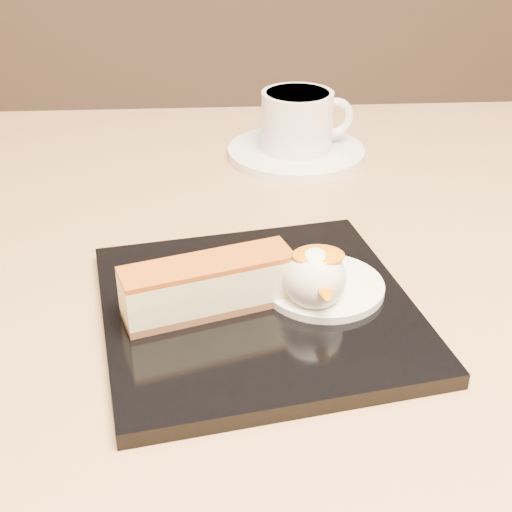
{
  "coord_description": "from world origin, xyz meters",
  "views": [
    {
      "loc": [
        -0.07,
        -0.51,
        1.02
      ],
      "look_at": [
        -0.04,
        -0.06,
        0.76
      ],
      "focal_mm": 50.0,
      "sensor_mm": 36.0,
      "label": 1
    }
  ],
  "objects": [
    {
      "name": "coffee_cup",
      "position": [
        0.02,
        0.23,
        0.76
      ],
      "size": [
        0.1,
        0.08,
        0.06
      ],
      "rotation": [
        0.0,
        0.0,
        0.19
      ],
      "color": "white",
      "rests_on": "saucer"
    },
    {
      "name": "dessert_plate",
      "position": [
        -0.04,
        -0.08,
        0.73
      ],
      "size": [
        0.26,
        0.26,
        0.01
      ],
      "primitive_type": "cube",
      "rotation": [
        0.0,
        0.0,
        0.18
      ],
      "color": "black",
      "rests_on": "table"
    },
    {
      "name": "saucer",
      "position": [
        0.02,
        0.23,
        0.72
      ],
      "size": [
        0.15,
        0.15,
        0.01
      ],
      "primitive_type": "cylinder",
      "color": "white",
      "rests_on": "table"
    },
    {
      "name": "mint_sprig",
      "position": [
        -0.02,
        -0.04,
        0.74
      ],
      "size": [
        0.03,
        0.02,
        0.0
      ],
      "color": "green",
      "rests_on": "cream_smear"
    },
    {
      "name": "cheesecake",
      "position": [
        -0.08,
        -0.08,
        0.75
      ],
      "size": [
        0.13,
        0.07,
        0.04
      ],
      "rotation": [
        0.0,
        0.0,
        0.31
      ],
      "color": "brown",
      "rests_on": "dessert_plate"
    },
    {
      "name": "cream_smear",
      "position": [
        0.01,
        -0.06,
        0.73
      ],
      "size": [
        0.09,
        0.09,
        0.01
      ],
      "primitive_type": "cylinder",
      "color": "white",
      "rests_on": "dessert_plate"
    },
    {
      "name": "ice_cream_scoop",
      "position": [
        -0.0,
        -0.08,
        0.75
      ],
      "size": [
        0.04,
        0.04,
        0.04
      ],
      "primitive_type": "sphere",
      "color": "white",
      "rests_on": "cream_smear"
    },
    {
      "name": "table",
      "position": [
        0.0,
        0.0,
        0.56
      ],
      "size": [
        0.8,
        0.8,
        0.72
      ],
      "color": "black",
      "rests_on": "ground"
    },
    {
      "name": "mango_sauce",
      "position": [
        0.0,
        -0.08,
        0.77
      ],
      "size": [
        0.04,
        0.03,
        0.01
      ],
      "primitive_type": "ellipsoid",
      "color": "orange",
      "rests_on": "ice_cream_scoop"
    }
  ]
}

